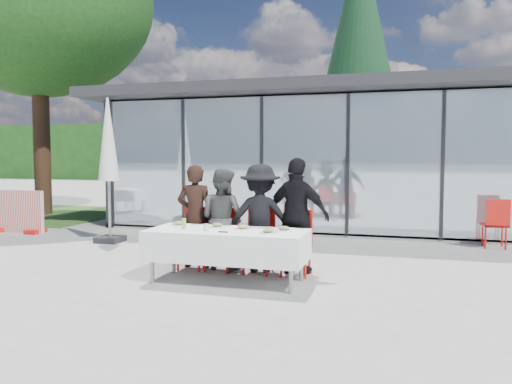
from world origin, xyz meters
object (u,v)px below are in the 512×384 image
at_px(plate_c, 243,228).
at_px(deciduous_tree, 38,1).
at_px(diner_a, 196,216).
at_px(conifer_tree, 359,48).
at_px(plate_d, 284,229).
at_px(juice_bottle, 184,224).
at_px(diner_chair_a, 195,234).
at_px(diner_b, 222,219).
at_px(dining_table, 227,245).
at_px(market_umbrella, 108,149).
at_px(plate_a, 179,224).
at_px(diner_chair_c, 260,237).
at_px(folded_eyeglasses, 223,232).
at_px(plate_extra, 268,231).
at_px(spare_chair_b, 496,221).
at_px(plate_b, 217,226).
at_px(diner_chair_b, 222,236).
at_px(diner_c, 260,218).
at_px(diner_d, 297,216).
at_px(diner_chair_d, 297,239).

height_order(plate_c, deciduous_tree, deciduous_tree).
height_order(diner_a, plate_c, diner_a).
bearing_deg(conifer_tree, plate_d, -89.61).
bearing_deg(juice_bottle, diner_chair_a, 102.24).
bearing_deg(diner_b, diner_chair_a, 22.54).
xyz_separation_m(dining_table, market_umbrella, (-3.47, 2.48, 1.42)).
distance_m(plate_a, market_umbrella, 3.66).
relative_size(diner_chair_c, folded_eyeglasses, 6.96).
xyz_separation_m(diner_a, diner_b, (0.46, 0.00, -0.03)).
distance_m(plate_extra, spare_chair_b, 5.37).
height_order(market_umbrella, conifer_tree, conifer_tree).
xyz_separation_m(dining_table, diner_chair_a, (-0.81, 0.75, -0.00)).
height_order(plate_b, spare_chair_b, spare_chair_b).
xyz_separation_m(diner_chair_b, conifer_tree, (1.06, 12.62, 5.45)).
bearing_deg(market_umbrella, deciduous_tree, 141.06).
bearing_deg(conifer_tree, diner_a, -96.89).
relative_size(market_umbrella, deciduous_tree, 0.32).
xyz_separation_m(plate_c, plate_d, (0.60, 0.03, 0.00)).
relative_size(diner_c, plate_d, 6.66).
bearing_deg(deciduous_tree, diner_d, -31.46).
distance_m(plate_d, folded_eyeglasses, 0.86).
height_order(diner_chair_b, conifer_tree, conifer_tree).
bearing_deg(dining_table, diner_c, 70.70).
bearing_deg(juice_bottle, plate_a, 127.00).
bearing_deg(diner_chair_b, diner_chair_c, 0.00).
bearing_deg(plate_b, diner_b, 102.72).
height_order(diner_chair_b, deciduous_tree, deciduous_tree).
xyz_separation_m(diner_chair_a, deciduous_tree, (-7.48, 5.62, 5.94)).
bearing_deg(market_umbrella, diner_a, -32.63).
relative_size(juice_bottle, folded_eyeglasses, 1.08).
relative_size(diner_chair_d, deciduous_tree, 0.10).
height_order(folded_eyeglasses, market_umbrella, market_umbrella).
relative_size(diner_chair_d, plate_d, 3.89).
height_order(plate_b, deciduous_tree, deciduous_tree).
height_order(plate_extra, spare_chair_b, spare_chair_b).
height_order(plate_a, plate_b, same).
xyz_separation_m(diner_c, plate_c, (-0.07, -0.67, -0.06)).
bearing_deg(diner_b, juice_bottle, 91.00).
relative_size(diner_chair_b, plate_extra, 3.89).
distance_m(diner_chair_b, plate_a, 0.77).
bearing_deg(spare_chair_b, conifer_tree, 109.96).
bearing_deg(market_umbrella, diner_chair_d, -21.78).
distance_m(diner_chair_c, plate_d, 0.85).
bearing_deg(spare_chair_b, plate_b, -139.63).
height_order(diner_c, market_umbrella, market_umbrella).
height_order(diner_chair_d, plate_c, diner_chair_d).
height_order(plate_extra, folded_eyeglasses, plate_extra).
bearing_deg(diner_a, juice_bottle, 95.70).
xyz_separation_m(diner_chair_d, plate_c, (-0.65, -0.65, 0.24)).
bearing_deg(plate_a, plate_extra, -13.77).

